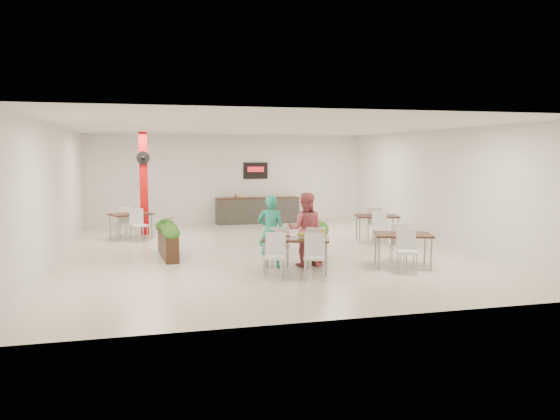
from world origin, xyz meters
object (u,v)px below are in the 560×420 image
object	(u,v)px
planter_left	(168,237)
side_table_b	(377,219)
red_column	(144,182)
service_counter	(257,210)
planter_right	(319,239)
diner_woman	(305,229)
side_table_a	(131,218)
side_table_c	(403,239)
main_table	(296,243)
diner_man	(271,232)

from	to	relation	value
planter_left	side_table_b	size ratio (longest dim) A/B	1.15
red_column	service_counter	bearing A→B (deg)	25.00
planter_left	red_column	bearing A→B (deg)	97.47
planter_right	diner_woman	bearing A→B (deg)	-129.32
diner_woman	side_table_a	bearing A→B (deg)	-33.27
planter_right	side_table_b	xyz separation A→B (m)	(2.47, 2.16, 0.15)
diner_woman	planter_left	size ratio (longest dim) A/B	0.86
side_table_c	main_table	bearing A→B (deg)	-161.73
side_table_b	side_table_c	world-z (taller)	same
diner_woman	planter_right	bearing A→B (deg)	-110.09
diner_man	diner_woman	xyz separation A→B (m)	(0.80, 0.00, 0.02)
service_counter	main_table	xyz separation A→B (m)	(-0.92, -8.33, 0.14)
diner_woman	side_table_a	world-z (taller)	diner_woman
planter_right	side_table_c	world-z (taller)	planter_right
red_column	side_table_c	distance (m)	8.59
side_table_a	side_table_c	distance (m)	8.27
diner_woman	side_table_b	world-z (taller)	diner_woman
red_column	service_counter	world-z (taller)	red_column
service_counter	side_table_c	world-z (taller)	service_counter
main_table	diner_woman	xyz separation A→B (m)	(0.41, 0.65, 0.20)
diner_woman	side_table_c	xyz separation A→B (m)	(2.08, -0.64, -0.20)
diner_woman	side_table_c	size ratio (longest dim) A/B	1.00
planter_right	service_counter	bearing A→B (deg)	90.39
diner_woman	red_column	bearing A→B (deg)	-39.76
red_column	planter_right	bearing A→B (deg)	-51.76
side_table_c	planter_right	bearing A→B (deg)	157.28
planter_right	side_table_b	bearing A→B (deg)	41.19
service_counter	planter_left	world-z (taller)	service_counter
diner_man	diner_woman	distance (m)	0.80
diner_woman	side_table_a	size ratio (longest dim) A/B	1.01
planter_right	side_table_a	xyz separation A→B (m)	(-4.45, 4.40, 0.14)
service_counter	side_table_a	world-z (taller)	service_counter
diner_man	side_table_a	bearing A→B (deg)	-39.39
planter_left	diner_man	bearing A→B (deg)	-39.88
red_column	service_counter	distance (m)	4.56
service_counter	main_table	distance (m)	8.38
planter_left	main_table	bearing A→B (deg)	-43.92
red_column	planter_right	distance (m)	6.64
red_column	planter_left	xyz separation A→B (m)	(0.52, -4.00, -1.13)
main_table	planter_right	xyz separation A→B (m)	(0.96, 1.33, -0.15)
diner_woman	side_table_c	bearing A→B (deg)	-177.83
service_counter	planter_right	distance (m)	7.00
main_table	side_table_a	distance (m)	6.71
main_table	side_table_b	xyz separation A→B (m)	(3.43, 3.49, -0.01)
main_table	planter_right	world-z (taller)	planter_right
service_counter	diner_man	size ratio (longest dim) A/B	1.85
main_table	side_table_c	bearing A→B (deg)	0.27
planter_right	side_table_b	world-z (taller)	planter_right
side_table_b	side_table_c	distance (m)	3.60
main_table	side_table_b	distance (m)	4.89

